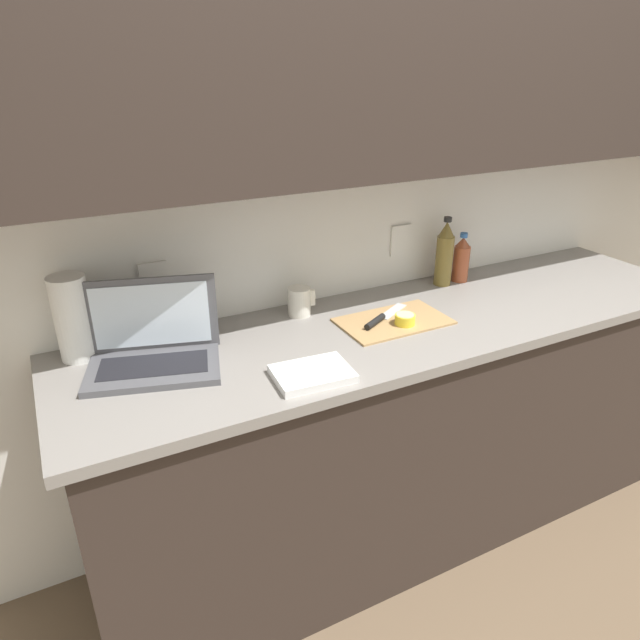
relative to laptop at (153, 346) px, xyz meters
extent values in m
plane|color=brown|center=(0.87, -0.09, -1.00)|extent=(12.00, 12.00, 0.00)
cube|color=white|center=(0.87, 0.26, 0.30)|extent=(5.20, 0.06, 2.60)
cube|color=white|center=(0.07, 0.22, 0.12)|extent=(0.09, 0.01, 0.12)
cube|color=white|center=(1.02, 0.22, 0.12)|extent=(0.09, 0.01, 0.12)
cube|color=#332823|center=(0.87, 0.07, 0.77)|extent=(4.42, 0.32, 0.70)
cube|color=#332823|center=(0.87, -0.08, -0.55)|extent=(2.33, 0.59, 0.90)
cube|color=gray|center=(0.87, -0.08, -0.08)|extent=(2.41, 0.63, 0.03)
cube|color=#9EA3A8|center=(1.76, -0.05, -0.14)|extent=(0.52, 0.41, 0.16)
cube|color=#515156|center=(-0.01, -0.04, -0.05)|extent=(0.43, 0.33, 0.02)
cube|color=black|center=(-0.01, -0.04, -0.04)|extent=(0.33, 0.22, 0.00)
cube|color=#515156|center=(0.02, 0.07, 0.07)|extent=(0.38, 0.12, 0.24)
cube|color=silver|center=(0.02, 0.06, 0.07)|extent=(0.33, 0.10, 0.20)
cube|color=tan|center=(0.80, -0.08, -0.06)|extent=(0.38, 0.23, 0.01)
cube|color=silver|center=(0.83, -0.02, -0.05)|extent=(0.15, 0.10, 0.00)
cylinder|color=black|center=(0.72, -0.08, -0.04)|extent=(0.11, 0.07, 0.02)
cylinder|color=yellow|center=(0.81, -0.12, -0.03)|extent=(0.07, 0.07, 0.03)
cylinder|color=#F4EAA3|center=(0.81, -0.12, -0.02)|extent=(0.06, 0.06, 0.00)
cylinder|color=#A34C2D|center=(1.26, 0.14, 0.01)|extent=(0.07, 0.07, 0.14)
cone|color=#A34C2D|center=(1.26, 0.14, 0.10)|extent=(0.06, 0.06, 0.04)
cylinder|color=#3366B2|center=(1.26, 0.14, 0.13)|extent=(0.03, 0.03, 0.02)
cylinder|color=olive|center=(1.17, 0.14, 0.04)|extent=(0.07, 0.07, 0.20)
cone|color=olive|center=(1.17, 0.14, 0.17)|extent=(0.06, 0.06, 0.06)
cylinder|color=black|center=(1.17, 0.14, 0.21)|extent=(0.03, 0.03, 0.02)
cylinder|color=silver|center=(0.54, 0.13, -0.01)|extent=(0.08, 0.08, 0.10)
cube|color=silver|center=(0.59, 0.13, 0.00)|extent=(0.02, 0.01, 0.06)
cylinder|color=white|center=(-0.19, 0.15, 0.07)|extent=(0.11, 0.11, 0.26)
cube|color=white|center=(0.38, -0.29, -0.05)|extent=(0.23, 0.18, 0.02)
camera|label=1|loc=(-0.24, -1.55, 0.77)|focal=32.00mm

